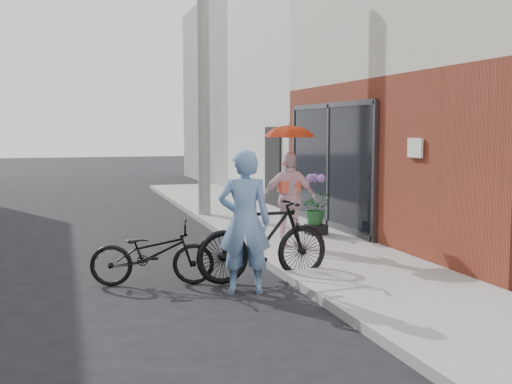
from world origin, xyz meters
name	(u,v)px	position (x,y,z in m)	size (l,w,h in m)	color
ground	(219,281)	(0.00, 0.00, 0.00)	(80.00, 80.00, 0.00)	black
sidewalk	(307,244)	(2.10, 2.00, 0.06)	(2.20, 24.00, 0.12)	gray
curb	(245,248)	(0.94, 2.00, 0.06)	(0.12, 24.00, 0.12)	#9E9E99
plaster_building	(381,82)	(7.20, 9.00, 3.50)	(8.00, 6.00, 7.00)	silver
east_building_far	(299,94)	(7.20, 16.00, 3.50)	(8.00, 8.00, 7.00)	gray
utility_pole	(203,67)	(1.10, 6.00, 3.50)	(0.28, 0.28, 7.00)	#9E9E99
officer	(245,222)	(0.17, -0.71, 0.93)	(0.68, 0.44, 1.86)	#7095C8
bike_left	(152,253)	(-0.91, 0.04, 0.44)	(0.58, 1.66, 0.87)	black
bike_right	(263,239)	(0.60, -0.16, 0.58)	(0.55, 1.94, 1.17)	black
kimono_woman	(289,199)	(1.63, 1.68, 0.92)	(0.94, 0.39, 1.60)	#FCD3E0
parasol	(289,130)	(1.63, 1.68, 2.09)	(0.84, 0.84, 0.74)	red
planter	(316,229)	(2.52, 2.63, 0.21)	(0.35, 0.35, 0.18)	black
potted_plant	(316,208)	(2.52, 2.63, 0.62)	(0.57, 0.49, 0.63)	#255D2D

